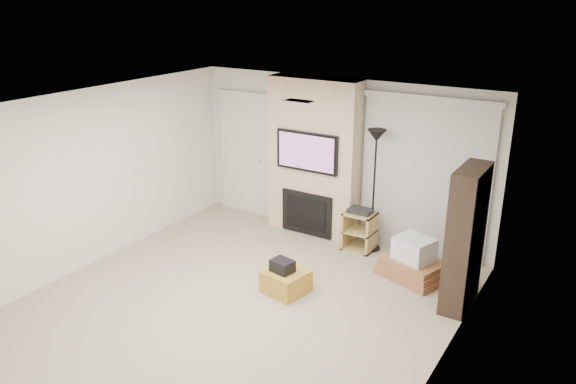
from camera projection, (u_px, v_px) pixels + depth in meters
The scene contains 16 objects.
floor at pixel (238, 305), 7.05m from camera, with size 5.00×5.50×0.00m, color tan.
ceiling at pixel (231, 108), 6.20m from camera, with size 5.00×5.50×0.00m, color white.
wall_back at pixel (340, 158), 8.83m from camera, with size 5.00×2.50×0.00m, color silver.
wall_front at pixel (25, 324), 4.43m from camera, with size 5.00×2.50×0.00m, color silver.
wall_left at pixel (92, 178), 7.87m from camera, with size 5.50×2.50×0.00m, color silver.
wall_right at pixel (443, 264), 5.39m from camera, with size 5.50×2.50×0.00m, color silver.
hvac_vent at pixel (299, 101), 6.65m from camera, with size 0.35×0.18×0.01m, color silver.
ottoman at pixel (286, 281), 7.33m from camera, with size 0.50×0.50×0.30m, color #B4872C.
black_bag at pixel (282, 266), 7.24m from camera, with size 0.28×0.22×0.16m, color black.
fireplace_wall at pixel (314, 159), 8.84m from camera, with size 1.50×0.47×2.50m.
entry_door at pixel (246, 154), 9.76m from camera, with size 1.02×0.11×2.14m.
vertical_blinds at pixel (425, 171), 8.09m from camera, with size 1.98×0.10×2.37m.
floor_lamp at pixel (376, 156), 8.11m from camera, with size 0.28×0.28×1.87m.
av_stand at pixel (359, 228), 8.48m from camera, with size 0.45×0.38×0.66m.
box_stack at pixel (413, 262), 7.68m from camera, with size 1.03×0.89×0.58m.
bookshelf at pixel (465, 238), 6.79m from camera, with size 0.30×0.80×1.80m.
Camera 1 is at (3.78, -4.90, 3.73)m, focal length 35.00 mm.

